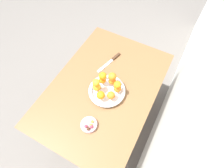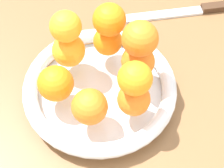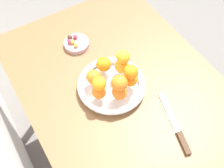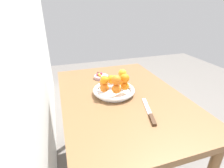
% 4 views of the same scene
% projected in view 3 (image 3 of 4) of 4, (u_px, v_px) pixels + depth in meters
% --- Properties ---
extents(ground_plane, '(6.00, 6.00, 0.00)m').
position_uv_depth(ground_plane, '(120.00, 154.00, 1.74)').
color(ground_plane, slate).
extents(dining_table, '(1.10, 0.76, 0.74)m').
position_uv_depth(dining_table, '(124.00, 100.00, 1.20)').
color(dining_table, brown).
rests_on(dining_table, ground_plane).
extents(fruit_bowl, '(0.27, 0.27, 0.04)m').
position_uv_depth(fruit_bowl, '(112.00, 85.00, 1.11)').
color(fruit_bowl, silver).
rests_on(fruit_bowl, dining_table).
extents(candy_dish, '(0.11, 0.11, 0.02)m').
position_uv_depth(candy_dish, '(77.00, 44.00, 1.24)').
color(candy_dish, '#B28C99').
rests_on(candy_dish, dining_table).
extents(orange_0, '(0.06, 0.06, 0.06)m').
position_uv_depth(orange_0, '(94.00, 77.00, 1.07)').
color(orange_0, orange).
rests_on(orange_0, fruit_bowl).
extents(orange_1, '(0.05, 0.05, 0.05)m').
position_uv_depth(orange_1, '(100.00, 93.00, 1.03)').
color(orange_1, orange).
rests_on(orange_1, fruit_bowl).
extents(orange_2, '(0.06, 0.06, 0.06)m').
position_uv_depth(orange_2, '(120.00, 92.00, 1.03)').
color(orange_2, orange).
rests_on(orange_2, fruit_bowl).
extents(orange_3, '(0.05, 0.05, 0.05)m').
position_uv_depth(orange_3, '(131.00, 80.00, 1.07)').
color(orange_3, orange).
rests_on(orange_3, fruit_bowl).
extents(orange_4, '(0.06, 0.06, 0.06)m').
position_uv_depth(orange_4, '(122.00, 66.00, 1.10)').
color(orange_4, orange).
rests_on(orange_4, fruit_bowl).
extents(orange_5, '(0.06, 0.06, 0.06)m').
position_uv_depth(orange_5, '(104.00, 64.00, 1.10)').
color(orange_5, orange).
rests_on(orange_5, fruit_bowl).
extents(orange_6, '(0.06, 0.06, 0.06)m').
position_uv_depth(orange_6, '(119.00, 83.00, 0.98)').
color(orange_6, orange).
rests_on(orange_6, orange_2).
extents(orange_7, '(0.06, 0.06, 0.06)m').
position_uv_depth(orange_7, '(131.00, 72.00, 1.02)').
color(orange_7, orange).
rests_on(orange_7, orange_3).
extents(orange_8, '(0.05, 0.05, 0.05)m').
position_uv_depth(orange_8, '(123.00, 57.00, 1.05)').
color(orange_8, orange).
rests_on(orange_8, orange_4).
extents(orange_9, '(0.05, 0.05, 0.05)m').
position_uv_depth(orange_9, '(99.00, 83.00, 0.99)').
color(orange_9, orange).
rests_on(orange_9, orange_1).
extents(candy_ball_0, '(0.02, 0.02, 0.02)m').
position_uv_depth(candy_ball_0, '(72.00, 42.00, 1.22)').
color(candy_ball_0, gold).
rests_on(candy_ball_0, candy_dish).
extents(candy_ball_1, '(0.02, 0.02, 0.02)m').
position_uv_depth(candy_ball_1, '(70.00, 37.00, 1.24)').
color(candy_ball_1, '#472819').
rests_on(candy_ball_1, candy_dish).
extents(candy_ball_2, '(0.02, 0.02, 0.02)m').
position_uv_depth(candy_ball_2, '(76.00, 45.00, 1.21)').
color(candy_ball_2, gold).
rests_on(candy_ball_2, candy_dish).
extents(candy_ball_3, '(0.02, 0.02, 0.02)m').
position_uv_depth(candy_ball_3, '(75.00, 37.00, 1.24)').
color(candy_ball_3, '#C6384C').
rests_on(candy_ball_3, candy_dish).
extents(candy_ball_4, '(0.02, 0.02, 0.02)m').
position_uv_depth(candy_ball_4, '(70.00, 41.00, 1.22)').
color(candy_ball_4, '#C6384C').
rests_on(candy_ball_4, candy_dish).
extents(knife, '(0.26, 0.09, 0.01)m').
position_uv_depth(knife, '(177.00, 128.00, 1.02)').
color(knife, '#3F2819').
rests_on(knife, dining_table).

